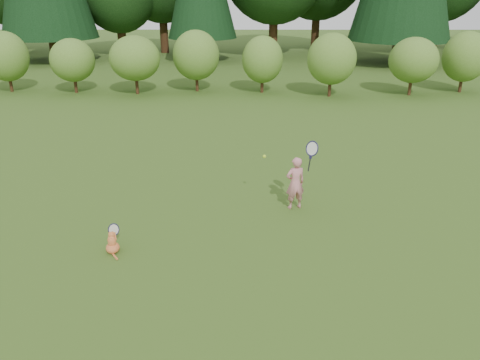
# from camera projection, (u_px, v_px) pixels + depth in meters

# --- Properties ---
(ground) EXTENTS (100.00, 100.00, 0.00)m
(ground) POSITION_uv_depth(u_px,v_px,m) (230.00, 227.00, 9.35)
(ground) COLOR #2C4914
(ground) RESTS_ON ground
(shrub_row) EXTENTS (28.00, 3.00, 2.80)m
(shrub_row) POSITION_uv_depth(u_px,v_px,m) (237.00, 62.00, 20.86)
(shrub_row) COLOR #496D22
(shrub_row) RESTS_ON ground
(child) EXTENTS (0.71, 0.51, 1.74)m
(child) POSITION_uv_depth(u_px,v_px,m) (296.00, 182.00, 9.95)
(child) COLOR #D17C84
(child) RESTS_ON ground
(cat) EXTENTS (0.34, 0.57, 0.57)m
(cat) POSITION_uv_depth(u_px,v_px,m) (112.00, 241.00, 8.40)
(cat) COLOR #C55325
(cat) RESTS_ON ground
(tennis_ball) EXTENTS (0.07, 0.07, 0.07)m
(tennis_ball) POSITION_uv_depth(u_px,v_px,m) (264.00, 156.00, 9.99)
(tennis_ball) COLOR #B1DC19
(tennis_ball) RESTS_ON ground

